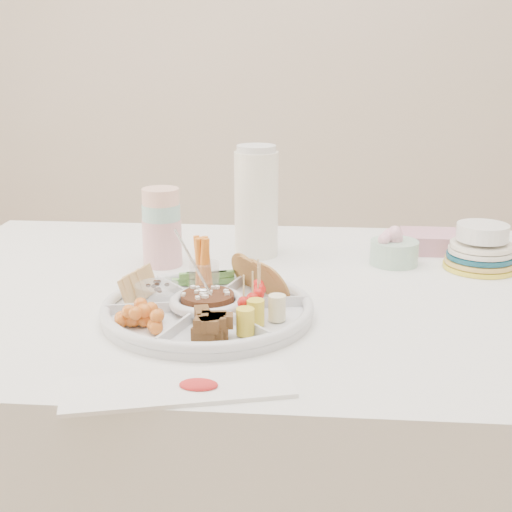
# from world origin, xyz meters

# --- Properties ---
(wall_back) EXTENTS (4.00, 0.02, 2.70)m
(wall_back) POSITION_xyz_m (0.00, 2.00, 1.35)
(wall_back) COLOR beige
(wall_back) RESTS_ON ground
(dining_table) EXTENTS (1.52, 1.02, 0.76)m
(dining_table) POSITION_xyz_m (0.00, 0.00, 0.38)
(dining_table) COLOR white
(dining_table) RESTS_ON floor
(party_tray) EXTENTS (0.45, 0.45, 0.04)m
(party_tray) POSITION_xyz_m (-0.10, -0.17, 0.78)
(party_tray) COLOR white
(party_tray) RESTS_ON dining_table
(bean_dip) EXTENTS (0.11, 0.11, 0.04)m
(bean_dip) POSITION_xyz_m (-0.10, -0.17, 0.79)
(bean_dip) COLOR #3E1C0A
(bean_dip) RESTS_ON party_tray
(tortillas) EXTENTS (0.13, 0.13, 0.06)m
(tortillas) POSITION_xyz_m (-0.00, -0.08, 0.80)
(tortillas) COLOR #A15628
(tortillas) RESTS_ON party_tray
(carrot_cucumber) EXTENTS (0.14, 0.14, 0.11)m
(carrot_cucumber) POSITION_xyz_m (-0.12, -0.04, 0.82)
(carrot_cucumber) COLOR orange
(carrot_cucumber) RESTS_ON party_tray
(pita_raisins) EXTENTS (0.13, 0.13, 0.06)m
(pita_raisins) POSITION_xyz_m (-0.22, -0.13, 0.80)
(pita_raisins) COLOR tan
(pita_raisins) RESTS_ON party_tray
(cherries) EXTENTS (0.13, 0.13, 0.04)m
(cherries) POSITION_xyz_m (-0.19, -0.25, 0.79)
(cherries) COLOR gold
(cherries) RESTS_ON party_tray
(granola_chunks) EXTENTS (0.13, 0.13, 0.05)m
(granola_chunks) POSITION_xyz_m (-0.07, -0.29, 0.79)
(granola_chunks) COLOR brown
(granola_chunks) RESTS_ON party_tray
(banana_tomato) EXTENTS (0.12, 0.12, 0.08)m
(banana_tomato) POSITION_xyz_m (0.03, -0.21, 0.82)
(banana_tomato) COLOR #FFFC9A
(banana_tomato) RESTS_ON party_tray
(cup_stack) EXTENTS (0.10, 0.10, 0.24)m
(cup_stack) POSITION_xyz_m (-0.24, 0.14, 0.88)
(cup_stack) COLOR #B1BEA9
(cup_stack) RESTS_ON dining_table
(thermos) EXTENTS (0.10, 0.10, 0.26)m
(thermos) POSITION_xyz_m (-0.04, 0.23, 0.89)
(thermos) COLOR white
(thermos) RESTS_ON dining_table
(flower_bowl) EXTENTS (0.12, 0.12, 0.08)m
(flower_bowl) POSITION_xyz_m (0.27, 0.19, 0.80)
(flower_bowl) COLOR #9DB6AD
(flower_bowl) RESTS_ON dining_table
(napkin_stack) EXTENTS (0.14, 0.12, 0.04)m
(napkin_stack) POSITION_xyz_m (0.37, 0.30, 0.78)
(napkin_stack) COLOR #D08CA0
(napkin_stack) RESTS_ON dining_table
(plate_stack) EXTENTS (0.17, 0.17, 0.10)m
(plate_stack) POSITION_xyz_m (0.46, 0.17, 0.81)
(plate_stack) COLOR gold
(plate_stack) RESTS_ON dining_table
(placemat) EXTENTS (0.35, 0.19, 0.01)m
(placemat) POSITION_xyz_m (-0.10, -0.45, 0.76)
(placemat) COLOR white
(placemat) RESTS_ON dining_table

